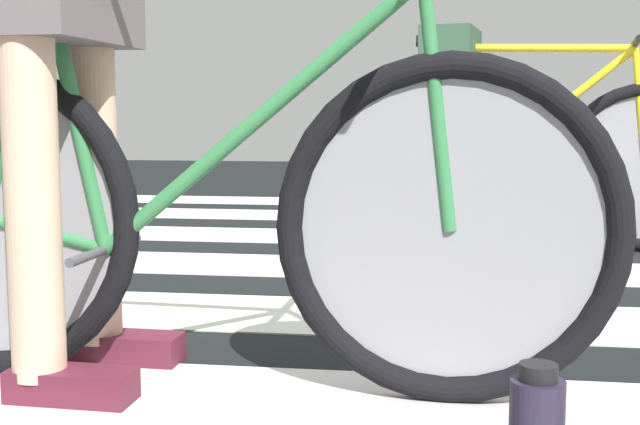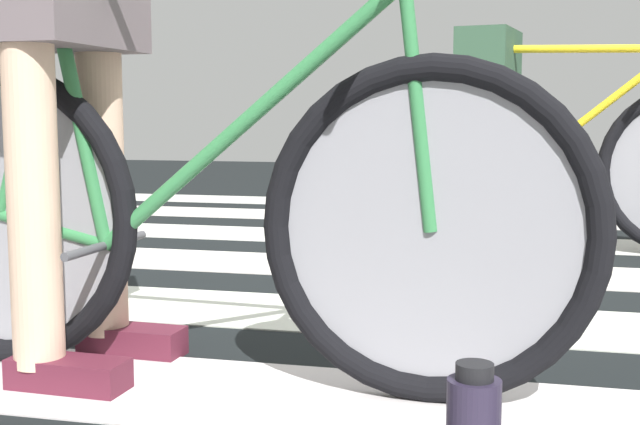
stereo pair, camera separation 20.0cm
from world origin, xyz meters
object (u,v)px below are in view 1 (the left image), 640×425
at_px(bicycle_1_of_2, 205,212).
at_px(cyclist_2_of_2, 451,105).
at_px(bicycle_2_of_2, 521,159).
at_px(cyclist_1_of_2, 64,81).

height_order(bicycle_1_of_2, cyclist_2_of_2, cyclist_2_of_2).
xyz_separation_m(bicycle_2_of_2, cyclist_2_of_2, (-0.31, 0.05, 0.24)).
bearing_deg(bicycle_1_of_2, cyclist_1_of_2, 180.00).
height_order(bicycle_1_of_2, bicycle_2_of_2, same).
bearing_deg(cyclist_1_of_2, bicycle_2_of_2, 62.74).
bearing_deg(bicycle_2_of_2, cyclist_2_of_2, -180.00).
relative_size(bicycle_1_of_2, cyclist_2_of_2, 1.80).
xyz_separation_m(cyclist_1_of_2, cyclist_2_of_2, (0.86, 2.09, -0.04)).
relative_size(cyclist_1_of_2, bicycle_2_of_2, 0.59).
bearing_deg(cyclist_1_of_2, bicycle_1_of_2, -0.00).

